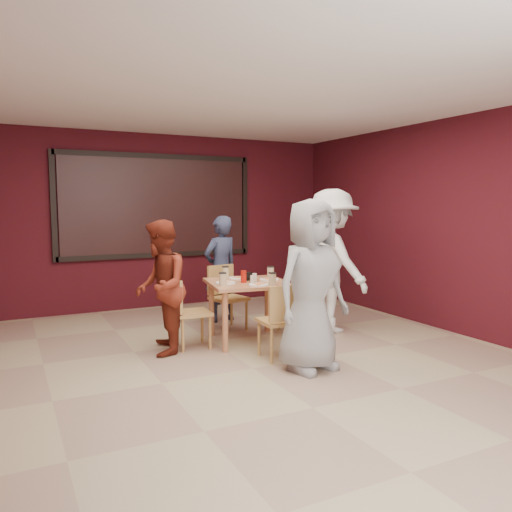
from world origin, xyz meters
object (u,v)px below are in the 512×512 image
chair_front (282,317)px  chair_left (187,309)px  dining_table (248,289)px  diner_left (161,287)px  chair_back (226,293)px  chair_right (302,291)px  diner_front (311,285)px  diner_right (331,261)px  diner_back (221,269)px

chair_front → chair_left: 1.18m
dining_table → diner_left: (-1.09, -0.01, 0.10)m
chair_back → diner_left: size_ratio=0.57×
chair_front → chair_right: size_ratio=0.87×
diner_front → diner_left: diner_front is taller
dining_table → diner_right: 1.23m
diner_back → diner_right: 1.60m
chair_back → diner_front: diner_front is taller
diner_back → diner_left: 1.66m
diner_back → diner_right: (1.08, -1.17, 0.18)m
chair_right → diner_front: diner_front is taller
chair_back → diner_back: bearing=75.2°
dining_table → diner_right: (1.19, -0.05, 0.29)m
chair_front → diner_back: 1.99m
chair_front → chair_back: (-0.00, 1.52, 0.01)m
diner_left → chair_front: bearing=70.7°
diner_back → diner_right: diner_right is taller
chair_right → diner_front: size_ratio=0.55×
diner_front → diner_right: diner_right is taller
diner_back → chair_right: bearing=109.4°
chair_front → chair_back: chair_back is taller
chair_left → diner_back: 1.41m
diner_right → chair_back: bearing=52.7°
dining_table → diner_back: (0.11, 1.12, 0.11)m
diner_right → diner_left: bearing=83.3°
chair_left → diner_back: (0.88, 1.07, 0.29)m
diner_back → chair_back: bearing=60.9°
chair_front → chair_back: 1.52m
chair_front → diner_front: diner_front is taller
diner_front → diner_left: 1.72m
chair_right → diner_left: diner_left is taller
chair_back → diner_front: size_ratio=0.49×
chair_back → chair_left: bearing=-140.6°
diner_back → diner_left: bearing=29.1°
chair_front → chair_back: size_ratio=0.97×
chair_front → chair_right: chair_right is taller
dining_table → chair_back: bearing=90.2°
dining_table → chair_back: 0.70m
diner_back → diner_left: (-1.21, -1.14, -0.00)m
chair_back → diner_front: 1.96m
chair_back → chair_right: bearing=-37.2°
chair_left → chair_right: bearing=0.1°
dining_table → diner_back: 1.13m
chair_right → diner_right: (0.37, -0.10, 0.39)m
dining_table → chair_left: 0.79m
chair_back → diner_left: bearing=-147.3°
chair_front → dining_table: bearing=89.9°
chair_back → chair_front: bearing=-90.0°
chair_front → diner_back: bearing=86.6°
dining_table → chair_right: bearing=4.0°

